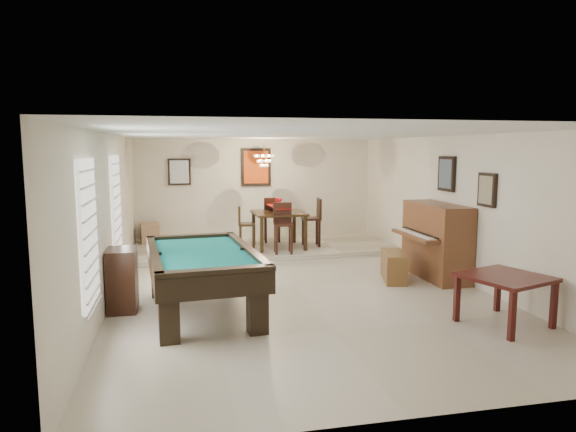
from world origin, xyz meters
name	(u,v)px	position (x,y,z in m)	size (l,w,h in m)	color
ground_plane	(295,287)	(0.00, 0.00, -0.01)	(6.00, 9.00, 0.02)	beige
wall_back	(256,191)	(0.00, 4.50, 1.30)	(6.00, 0.04, 2.60)	silver
wall_front	(414,275)	(0.00, -4.50, 1.30)	(6.00, 0.04, 2.60)	silver
wall_left	(110,217)	(-3.00, 0.00, 1.30)	(0.04, 9.00, 2.60)	silver
wall_right	(456,208)	(3.00, 0.00, 1.30)	(0.04, 9.00, 2.60)	silver
ceiling	(296,134)	(0.00, 0.00, 2.60)	(6.00, 9.00, 0.04)	white
dining_step	(264,248)	(0.00, 3.25, 0.06)	(6.00, 2.50, 0.12)	beige
window_left_front	(89,232)	(-2.97, -2.20, 1.40)	(0.06, 1.00, 1.70)	white
window_left_rear	(116,206)	(-2.97, 0.60, 1.40)	(0.06, 1.00, 1.70)	white
pool_table	(202,282)	(-1.63, -1.10, 0.44)	(1.44, 2.67, 0.89)	black
square_table	(504,300)	(2.31, -2.50, 0.34)	(0.99, 0.99, 0.68)	#36100D
upright_piano	(428,241)	(2.52, 0.09, 0.68)	(0.92, 1.64, 1.37)	brown
piano_bench	(394,266)	(1.83, 0.02, 0.26)	(0.36, 0.92, 0.51)	brown
apothecary_chest	(122,280)	(-2.78, -0.75, 0.46)	(0.41, 0.61, 0.92)	black
dining_table	(279,227)	(0.28, 2.90, 0.59)	(1.13, 1.13, 0.94)	black
flower_vase	(279,202)	(0.28, 2.90, 1.16)	(0.12, 0.12, 0.21)	#AF0F13
dining_chair_south	(283,228)	(0.25, 2.25, 0.66)	(0.40, 0.40, 1.09)	black
dining_chair_north	(272,219)	(0.26, 3.69, 0.66)	(0.40, 0.40, 1.08)	black
dining_chair_west	(247,228)	(-0.46, 2.86, 0.61)	(0.36, 0.36, 0.97)	black
dining_chair_east	(311,222)	(1.05, 2.93, 0.67)	(0.41, 0.41, 1.11)	black
corner_bench	(150,233)	(-2.63, 4.15, 0.36)	(0.42, 0.52, 0.47)	#A67C5A
chandelier	(264,156)	(0.00, 3.20, 2.20)	(0.44, 0.44, 0.60)	#FFE5B2
back_painting	(256,167)	(0.00, 4.46, 1.90)	(0.75, 0.06, 0.95)	#D84C14
back_mirror	(179,172)	(-1.90, 4.46, 1.80)	(0.55, 0.06, 0.65)	white
right_picture_upper	(447,174)	(2.96, 0.30, 1.90)	(0.06, 0.55, 0.65)	slate
right_picture_lower	(487,190)	(2.96, -1.00, 1.70)	(0.06, 0.45, 0.55)	gray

